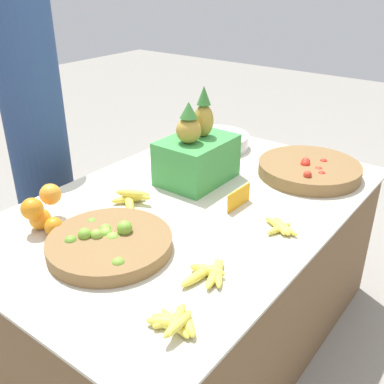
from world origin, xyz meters
TOP-DOWN VIEW (x-y plane):
  - ground_plane at (0.00, 0.00)m, footprint 12.00×12.00m
  - market_table at (0.00, 0.00)m, footprint 1.72×1.12m
  - lime_bowl at (-0.45, 0.02)m, footprint 0.43×0.43m
  - tomato_basket at (0.55, -0.27)m, footprint 0.47×0.47m
  - orange_pile at (-0.49, 0.32)m, footprint 0.19×0.19m
  - metal_bowl at (0.60, 0.28)m, footprint 0.34×0.34m
  - price_sign at (0.09, -0.17)m, footprint 0.15×0.01m
  - produce_crate at (0.19, 0.12)m, footprint 0.34×0.25m
  - banana_bunch_middle_right at (-0.16, 0.20)m, footprint 0.16×0.17m
  - banana_bunch_middle_left at (-0.60, -0.40)m, footprint 0.14×0.16m
  - banana_bunch_back_center at (0.03, -0.39)m, footprint 0.13×0.16m
  - banana_bunch_front_left at (-0.37, -0.35)m, footprint 0.20×0.15m
  - vendor_person at (-0.08, 0.93)m, footprint 0.30×0.30m

SIDE VIEW (x-z plane):
  - ground_plane at x=0.00m, z-range 0.00..0.00m
  - market_table at x=0.00m, z-range 0.00..0.71m
  - banana_bunch_back_center at x=0.03m, z-range 0.71..0.74m
  - banana_bunch_front_left at x=-0.37m, z-range 0.71..0.74m
  - banana_bunch_middle_left at x=-0.60m, z-range 0.71..0.76m
  - banana_bunch_middle_right at x=-0.16m, z-range 0.70..0.77m
  - lime_bowl at x=-0.45m, z-range 0.69..0.78m
  - tomato_basket at x=0.55m, z-range 0.70..0.79m
  - metal_bowl at x=0.60m, z-range 0.71..0.78m
  - price_sign at x=0.09m, z-range 0.71..0.79m
  - orange_pile at x=-0.49m, z-range 0.71..0.85m
  - vendor_person at x=-0.08m, z-range -0.06..1.61m
  - produce_crate at x=0.19m, z-range 0.63..1.05m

